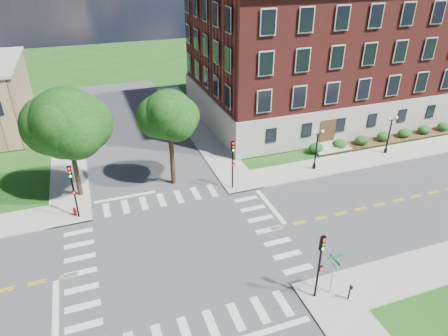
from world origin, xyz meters
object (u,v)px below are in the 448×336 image
object	(u,v)px
twin_lamp_east	(389,133)
push_button_post	(350,291)
traffic_signal_se	(320,259)
traffic_signal_ne	(233,159)
fire_hydrant	(75,212)
twin_lamp_west	(316,147)
street_sign_pole	(334,267)
traffic_signal_nw	(73,185)

from	to	relation	value
twin_lamp_east	push_button_post	distance (m)	23.33
traffic_signal_se	traffic_signal_ne	size ratio (longest dim) A/B	1.00
fire_hydrant	push_button_post	bearing A→B (deg)	-43.95
twin_lamp_west	twin_lamp_east	xyz separation A→B (m)	(9.33, 0.55, 0.00)
traffic_signal_ne	twin_lamp_west	bearing A→B (deg)	4.45
traffic_signal_se	street_sign_pole	xyz separation A→B (m)	(1.08, -0.04, -0.88)
fire_hydrant	traffic_signal_se	bearing A→B (deg)	-45.68
traffic_signal_ne	push_button_post	size ratio (longest dim) A/B	4.00
push_button_post	traffic_signal_se	bearing A→B (deg)	153.08
traffic_signal_ne	fire_hydrant	xyz separation A→B (m)	(-14.02, 0.30, -2.72)
traffic_signal_ne	fire_hydrant	size ratio (longest dim) A/B	6.40
twin_lamp_west	street_sign_pole	size ratio (longest dim) A/B	1.36
twin_lamp_west	fire_hydrant	size ratio (longest dim) A/B	5.64
traffic_signal_se	fire_hydrant	world-z (taller)	traffic_signal_se
traffic_signal_nw	twin_lamp_east	xyz separation A→B (m)	(32.25, 1.32, -0.66)
push_button_post	fire_hydrant	size ratio (longest dim) A/B	1.60
twin_lamp_west	fire_hydrant	distance (m)	23.28
traffic_signal_nw	twin_lamp_west	bearing A→B (deg)	1.92
twin_lamp_east	traffic_signal_se	bearing A→B (deg)	-139.50
traffic_signal_se	traffic_signal_ne	world-z (taller)	same
traffic_signal_se	twin_lamp_east	distance (m)	24.00
traffic_signal_se	traffic_signal_nw	distance (m)	19.99
push_button_post	twin_lamp_east	bearing A→B (deg)	45.29
street_sign_pole	traffic_signal_nw	bearing A→B (deg)	136.52
twin_lamp_west	twin_lamp_east	bearing A→B (deg)	3.36
twin_lamp_west	fire_hydrant	bearing A→B (deg)	-178.98
traffic_signal_nw	twin_lamp_west	xyz separation A→B (m)	(22.92, 0.77, -0.66)
twin_lamp_east	push_button_post	xyz separation A→B (m)	(-16.37, -16.53, -1.73)
traffic_signal_se	street_sign_pole	world-z (taller)	traffic_signal_se
traffic_signal_se	twin_lamp_west	world-z (taller)	traffic_signal_se
street_sign_pole	fire_hydrant	distance (m)	21.31
traffic_signal_nw	fire_hydrant	xyz separation A→B (m)	(-0.27, 0.36, -2.72)
traffic_signal_nw	twin_lamp_west	distance (m)	22.94
twin_lamp_west	traffic_signal_nw	bearing A→B (deg)	-178.08
traffic_signal_ne	push_button_post	xyz separation A→B (m)	(2.13, -15.27, -2.39)
twin_lamp_west	street_sign_pole	bearing A→B (deg)	-117.46
fire_hydrant	twin_lamp_west	bearing A→B (deg)	1.02
traffic_signal_nw	fire_hydrant	bearing A→B (deg)	127.40
twin_lamp_west	traffic_signal_ne	bearing A→B (deg)	-175.55
fire_hydrant	traffic_signal_ne	bearing A→B (deg)	-1.24
twin_lamp_west	street_sign_pole	distance (m)	16.99
street_sign_pole	push_button_post	xyz separation A→B (m)	(0.80, -0.91, -1.51)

